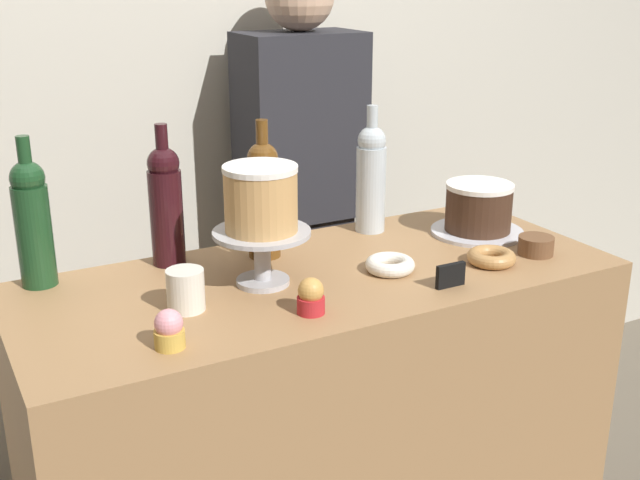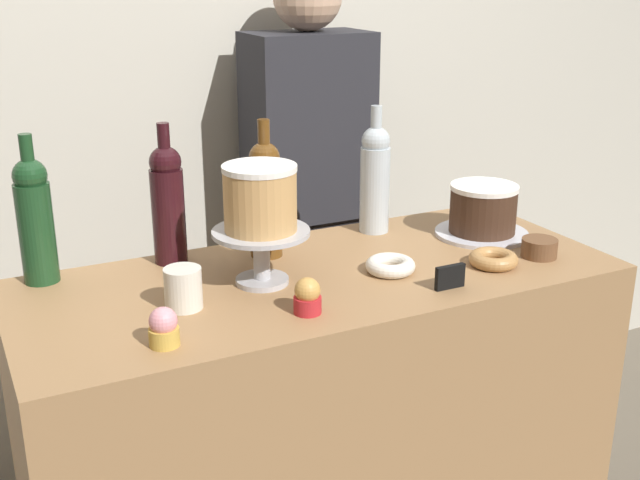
% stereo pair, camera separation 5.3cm
% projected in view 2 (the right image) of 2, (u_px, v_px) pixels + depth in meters
% --- Properties ---
extents(back_wall, '(6.00, 0.05, 2.60)m').
position_uv_depth(back_wall, '(192.00, 64.00, 2.37)').
color(back_wall, '#BCB7A8').
rests_on(back_wall, ground_plane).
extents(display_counter, '(1.35, 0.57, 0.93)m').
position_uv_depth(display_counter, '(320.00, 451.00, 1.92)').
color(display_counter, '#997047').
rests_on(display_counter, ground_plane).
extents(cake_stand_pedestal, '(0.21, 0.21, 0.12)m').
position_uv_depth(cake_stand_pedestal, '(261.00, 247.00, 1.69)').
color(cake_stand_pedestal, '#B2B2B7').
rests_on(cake_stand_pedestal, display_counter).
extents(white_layer_cake, '(0.16, 0.16, 0.14)m').
position_uv_depth(white_layer_cake, '(260.00, 198.00, 1.66)').
color(white_layer_cake, tan).
rests_on(white_layer_cake, cake_stand_pedestal).
extents(silver_serving_platter, '(0.24, 0.24, 0.01)m').
position_uv_depth(silver_serving_platter, '(481.00, 233.00, 2.02)').
color(silver_serving_platter, silver).
rests_on(silver_serving_platter, display_counter).
extents(chocolate_round_cake, '(0.17, 0.17, 0.12)m').
position_uv_depth(chocolate_round_cake, '(483.00, 208.00, 2.00)').
color(chocolate_round_cake, '#3D2619').
rests_on(chocolate_round_cake, silver_serving_platter).
extents(wine_bottle_green, '(0.08, 0.08, 0.33)m').
position_uv_depth(wine_bottle_green, '(35.00, 218.00, 1.68)').
color(wine_bottle_green, '#193D1E').
rests_on(wine_bottle_green, display_counter).
extents(wine_bottle_clear, '(0.08, 0.08, 0.33)m').
position_uv_depth(wine_bottle_clear, '(375.00, 177.00, 2.01)').
color(wine_bottle_clear, '#B2BCC1').
rests_on(wine_bottle_clear, display_counter).
extents(wine_bottle_dark_red, '(0.08, 0.08, 0.33)m').
position_uv_depth(wine_bottle_dark_red, '(168.00, 202.00, 1.80)').
color(wine_bottle_dark_red, black).
rests_on(wine_bottle_dark_red, display_counter).
extents(wine_bottle_amber, '(0.08, 0.08, 0.33)m').
position_uv_depth(wine_bottle_amber, '(265.00, 197.00, 1.84)').
color(wine_bottle_amber, '#5B3814').
rests_on(wine_bottle_amber, display_counter).
extents(cupcake_strawberry, '(0.06, 0.06, 0.07)m').
position_uv_depth(cupcake_strawberry, '(164.00, 328.00, 1.43)').
color(cupcake_strawberry, gold).
rests_on(cupcake_strawberry, display_counter).
extents(cupcake_caramel, '(0.06, 0.06, 0.07)m').
position_uv_depth(cupcake_caramel, '(307.00, 297.00, 1.56)').
color(cupcake_caramel, red).
rests_on(cupcake_caramel, display_counter).
extents(donut_maple, '(0.11, 0.11, 0.03)m').
position_uv_depth(donut_maple, '(493.00, 259.00, 1.81)').
color(donut_maple, '#B27F47').
rests_on(donut_maple, display_counter).
extents(donut_sugar, '(0.11, 0.11, 0.03)m').
position_uv_depth(donut_sugar, '(390.00, 266.00, 1.77)').
color(donut_sugar, silver).
rests_on(donut_sugar, display_counter).
extents(cookie_stack, '(0.08, 0.08, 0.04)m').
position_uv_depth(cookie_stack, '(539.00, 248.00, 1.87)').
color(cookie_stack, brown).
rests_on(cookie_stack, display_counter).
extents(price_sign_chalkboard, '(0.07, 0.01, 0.05)m').
position_uv_depth(price_sign_chalkboard, '(450.00, 277.00, 1.68)').
color(price_sign_chalkboard, black).
rests_on(price_sign_chalkboard, display_counter).
extents(coffee_cup_ceramic, '(0.08, 0.08, 0.08)m').
position_uv_depth(coffee_cup_ceramic, '(183.00, 288.00, 1.58)').
color(coffee_cup_ceramic, silver).
rests_on(coffee_cup_ceramic, display_counter).
extents(barista_figure, '(0.36, 0.22, 1.60)m').
position_uv_depth(barista_figure, '(308.00, 218.00, 2.46)').
color(barista_figure, black).
rests_on(barista_figure, ground_plane).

